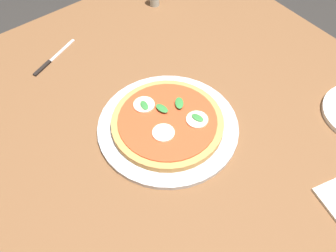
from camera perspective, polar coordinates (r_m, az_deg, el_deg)
name	(u,v)px	position (r m, az deg, el deg)	size (l,w,h in m)	color
ground_plane	(179,238)	(1.65, 1.65, -15.80)	(6.00, 6.00, 0.00)	#2D2B28
dining_table	(185,147)	(1.09, 2.40, -2.96)	(1.30, 1.19, 0.72)	brown
serving_tray	(168,127)	(1.02, 0.00, -0.14)	(0.36, 0.36, 0.01)	silver
pizza	(168,122)	(1.00, -0.07, 0.53)	(0.29, 0.29, 0.03)	tan
knife	(50,62)	(1.24, -16.63, 8.85)	(0.08, 0.17, 0.01)	black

